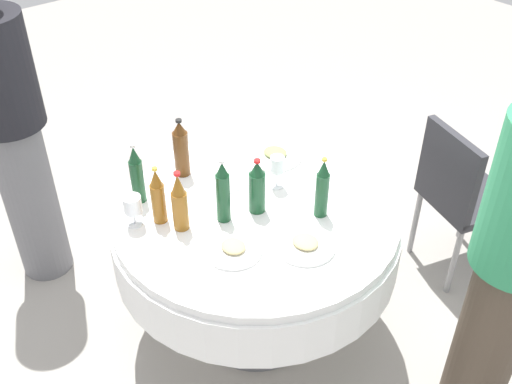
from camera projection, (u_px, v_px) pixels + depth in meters
ground_plane at (256, 325)px, 3.02m from camera, size 10.00×10.00×0.00m
dining_table at (256, 236)px, 2.67m from camera, size 1.25×1.25×0.74m
bottle_brown_right at (181, 149)px, 2.70m from camera, size 0.07×0.07×0.28m
bottle_dark_green_far at (223, 192)px, 2.44m from camera, size 0.06×0.06×0.30m
bottle_amber_north at (180, 203)px, 2.40m from camera, size 0.06×0.06×0.27m
bottle_dark_green_rear at (322, 189)px, 2.47m from camera, size 0.06×0.06×0.28m
bottle_dark_green_inner at (257, 187)px, 2.50m from camera, size 0.07×0.07×0.26m
bottle_dark_green_south at (137, 175)px, 2.54m from camera, size 0.06×0.06×0.28m
bottle_amber_east at (158, 197)px, 2.44m from camera, size 0.06×0.06×0.27m
wine_glass_rear at (277, 166)px, 2.64m from camera, size 0.06×0.06×0.16m
wine_glass_inner at (133, 205)px, 2.43m from camera, size 0.07×0.07×0.14m
plate_west at (234, 249)px, 2.35m from camera, size 0.23×0.23×0.04m
plate_mid at (275, 155)px, 2.89m from camera, size 0.26×0.26×0.04m
plate_outer at (306, 244)px, 2.38m from camera, size 0.24×0.24×0.04m
spoon_far at (236, 190)px, 2.68m from camera, size 0.02×0.18×0.00m
knife_north at (354, 197)px, 2.63m from camera, size 0.09×0.17×0.00m
person_right at (12, 133)px, 2.85m from camera, size 0.34×0.34×1.63m
chair_south at (460, 191)px, 3.05m from camera, size 0.50×0.50×0.87m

